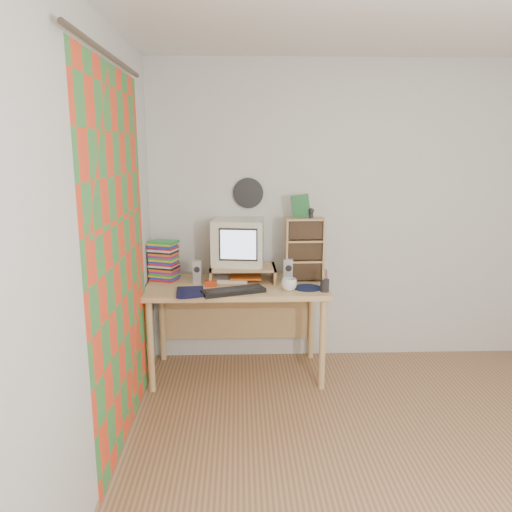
{
  "coord_description": "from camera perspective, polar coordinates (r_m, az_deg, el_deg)",
  "views": [
    {
      "loc": [
        -1.01,
        -2.4,
        1.79
      ],
      "look_at": [
        -0.88,
        1.33,
        0.98
      ],
      "focal_mm": 35.0,
      "sensor_mm": 36.0,
      "label": 1
    }
  ],
  "objects": [
    {
      "name": "speaker_left",
      "position": [
        3.95,
        -6.71,
        -1.81
      ],
      "size": [
        0.07,
        0.07,
        0.18
      ],
      "primitive_type": "cube",
      "rotation": [
        0.0,
        0.0,
        -0.06
      ],
      "color": "#B7B8BD",
      "rests_on": "desk"
    },
    {
      "name": "game_box",
      "position": [
        3.96,
        5.12,
        5.68
      ],
      "size": [
        0.14,
        0.03,
        0.18
      ],
      "primitive_type": "cube",
      "rotation": [
        0.0,
        0.0,
        -0.02
      ],
      "color": "#185624",
      "rests_on": "cd_rack"
    },
    {
      "name": "crt_monitor",
      "position": [
        4.0,
        -2.05,
        1.54
      ],
      "size": [
        0.43,
        0.43,
        0.37
      ],
      "primitive_type": "cube",
      "rotation": [
        0.0,
        0.0,
        -0.14
      ],
      "color": "beige",
      "rests_on": "monitor_riser"
    },
    {
      "name": "desk",
      "position": [
        4.02,
        -2.21,
        -4.83
      ],
      "size": [
        1.4,
        0.7,
        0.75
      ],
      "color": "tan",
      "rests_on": "floor"
    },
    {
      "name": "red_box",
      "position": [
        3.86,
        -5.18,
        -3.15
      ],
      "size": [
        0.09,
        0.06,
        0.04
      ],
      "primitive_type": "cube",
      "rotation": [
        0.0,
        0.0,
        -0.06
      ],
      "color": "#BC3914",
      "rests_on": "desk"
    },
    {
      "name": "pen_cup",
      "position": [
        3.73,
        7.87,
        -3.07
      ],
      "size": [
        0.08,
        0.08,
        0.13
      ],
      "primitive_type": null,
      "rotation": [
        0.0,
        0.0,
        -0.18
      ],
      "color": "black",
      "rests_on": "desk"
    },
    {
      "name": "left_wall",
      "position": [
        2.57,
        -18.74,
        -0.62
      ],
      "size": [
        0.0,
        3.5,
        3.5
      ],
      "primitive_type": "plane",
      "rotation": [
        1.57,
        0.0,
        1.57
      ],
      "color": "silver",
      "rests_on": "floor"
    },
    {
      "name": "mousepad",
      "position": [
        3.82,
        5.92,
        -3.64
      ],
      "size": [
        0.27,
        0.27,
        0.0
      ],
      "primitive_type": "cylinder",
      "rotation": [
        0.0,
        0.0,
        -0.24
      ],
      "color": "#111738",
      "rests_on": "desk"
    },
    {
      "name": "papers",
      "position": [
        4.02,
        -2.32,
        -2.54
      ],
      "size": [
        0.29,
        0.22,
        0.04
      ],
      "primitive_type": null,
      "rotation": [
        0.0,
        0.0,
        -0.03
      ],
      "color": "silver",
      "rests_on": "desk"
    },
    {
      "name": "floor",
      "position": [
        3.16,
        18.55,
        -23.06
      ],
      "size": [
        3.5,
        3.5,
        0.0
      ],
      "primitive_type": "plane",
      "color": "#9B7849",
      "rests_on": "ground"
    },
    {
      "name": "diary",
      "position": [
        3.69,
        -9.07,
        -3.97
      ],
      "size": [
        0.26,
        0.2,
        0.05
      ],
      "primitive_type": "imported",
      "rotation": [
        0.0,
        0.0,
        0.09
      ],
      "color": "#0E1035",
      "rests_on": "desk"
    },
    {
      "name": "mug",
      "position": [
        3.74,
        3.79,
        -3.26
      ],
      "size": [
        0.12,
        0.12,
        0.09
      ],
      "primitive_type": "imported",
      "rotation": [
        0.0,
        0.0,
        0.06
      ],
      "color": "white",
      "rests_on": "desk"
    },
    {
      "name": "dvd_stack",
      "position": [
        4.07,
        -10.49,
        -0.73
      ],
      "size": [
        0.24,
        0.21,
        0.29
      ],
      "primitive_type": null,
      "rotation": [
        0.0,
        0.0,
        -0.34
      ],
      "color": "brown",
      "rests_on": "desk"
    },
    {
      "name": "keyboard",
      "position": [
        3.67,
        -2.6,
        -4.02
      ],
      "size": [
        0.49,
        0.3,
        0.03
      ],
      "primitive_type": "cube",
      "rotation": [
        0.0,
        0.0,
        0.35
      ],
      "color": "black",
      "rests_on": "desk"
    },
    {
      "name": "speaker_right",
      "position": [
        3.94,
        3.69,
        -1.68
      ],
      "size": [
        0.08,
        0.08,
        0.19
      ],
      "primitive_type": "cube",
      "rotation": [
        0.0,
        0.0,
        -0.1
      ],
      "color": "#B7B8BD",
      "rests_on": "desk"
    },
    {
      "name": "wall_disc",
      "position": [
        4.14,
        -0.9,
        7.2
      ],
      "size": [
        0.25,
        0.02,
        0.25
      ],
      "primitive_type": "cylinder",
      "rotation": [
        1.57,
        0.0,
        0.0
      ],
      "color": "black",
      "rests_on": "back_wall"
    },
    {
      "name": "back_wall",
      "position": [
        4.3,
        11.63,
        4.72
      ],
      "size": [
        3.5,
        0.0,
        3.5
      ],
      "primitive_type": "plane",
      "rotation": [
        1.57,
        0.0,
        0.0
      ],
      "color": "silver",
      "rests_on": "floor"
    },
    {
      "name": "cd_rack",
      "position": [
        4.0,
        5.51,
        0.76
      ],
      "size": [
        0.31,
        0.17,
        0.51
      ],
      "primitive_type": "cube",
      "rotation": [
        0.0,
        0.0,
        0.03
      ],
      "color": "tan",
      "rests_on": "desk"
    },
    {
      "name": "monitor_riser",
      "position": [
        3.99,
        -1.52,
        -1.53
      ],
      "size": [
        0.52,
        0.3,
        0.12
      ],
      "color": "tan",
      "rests_on": "desk"
    },
    {
      "name": "curtain",
      "position": [
        3.03,
        -15.33,
        -0.45
      ],
      "size": [
        0.0,
        2.2,
        2.2
      ],
      "primitive_type": "plane",
      "rotation": [
        1.57,
        0.0,
        1.57
      ],
      "color": "#E74020",
      "rests_on": "left_wall"
    },
    {
      "name": "webcam",
      "position": [
        3.96,
        6.32,
        4.92
      ],
      "size": [
        0.05,
        0.05,
        0.08
      ],
      "primitive_type": null,
      "rotation": [
        0.0,
        0.0,
        -0.09
      ],
      "color": "black",
      "rests_on": "cd_rack"
    }
  ]
}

